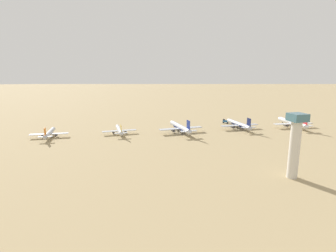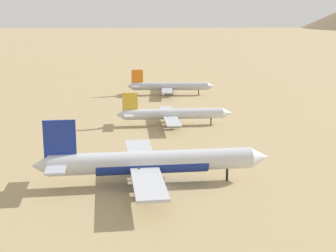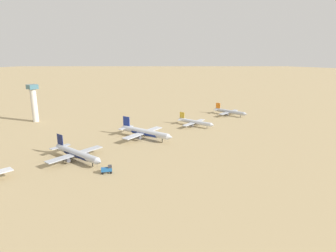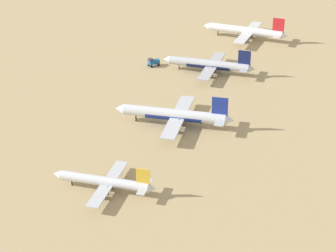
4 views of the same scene
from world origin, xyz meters
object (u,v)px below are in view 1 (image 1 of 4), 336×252
Objects in this scene: service_truck at (225,121)px; parked_jet_3 at (119,130)px; parked_jet_2 at (180,127)px; control_tower at (295,143)px; parked_jet_0 at (293,123)px; parked_jet_1 at (239,124)px; parked_jet_4 at (49,133)px.

parked_jet_3 is at bearing 100.81° from service_truck.
parked_jet_2 is 59.82m from service_truck.
service_truck is at bearing -12.84° from control_tower.
parked_jet_0 reaches higher than parked_jet_3.
parked_jet_1 reaches higher than service_truck.
parked_jet_3 is at bearing 33.45° from control_tower.
control_tower reaches higher than parked_jet_0.
parked_jet_4 is 155.30m from service_truck.
parked_jet_3 is (6.64, 101.93, -0.76)m from parked_jet_1.
parked_jet_3 is 1.08× the size of control_tower.
parked_jet_3 is at bearing 81.57° from parked_jet_2.
parked_jet_4 is 1.11× the size of control_tower.
control_tower is at bearing -166.87° from parked_jet_2.
parked_jet_2 is (5.92, 102.41, 0.01)m from parked_jet_0.
parked_jet_1 is 1.21× the size of parked_jet_4.
parked_jet_3 is 104.00m from service_truck.
parked_jet_1 is at bearing -89.39° from parked_jet_2.
parked_jet_0 is 1.06× the size of parked_jet_1.
service_truck is at bearing -63.45° from parked_jet_2.
parked_jet_0 is at bearing -94.97° from parked_jet_3.
control_tower reaches higher than parked_jet_2.
parked_jet_2 is at bearing 86.69° from parked_jet_0.
control_tower is (-102.74, -23.96, 12.83)m from parked_jet_2.
service_truck is (17.61, -154.29, -1.25)m from parked_jet_4.
parked_jet_2 is at bearing -98.43° from parked_jet_3.
control_tower is (-111.85, -124.78, 13.80)m from parked_jet_4.
service_truck is (19.50, -102.15, -1.15)m from parked_jet_3.
parked_jet_1 is 7.37× the size of service_truck.
parked_jet_0 is at bearing -93.31° from parked_jet_2.
service_truck is 133.63m from control_tower.
parked_jet_1 is at bearing -15.83° from control_tower.
service_truck is at bearing 56.30° from parked_jet_0.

